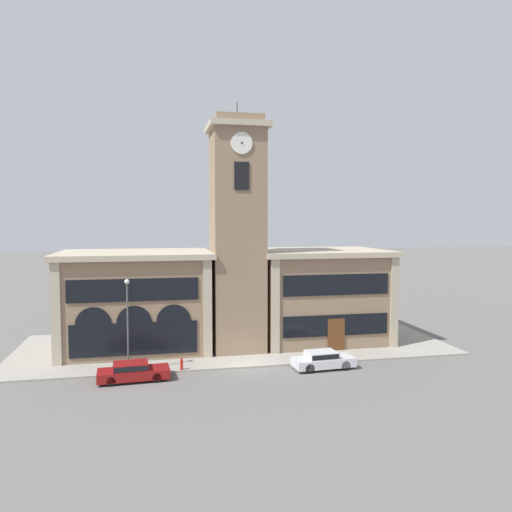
% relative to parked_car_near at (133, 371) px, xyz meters
% --- Properties ---
extents(ground_plane, '(300.00, 300.00, 0.00)m').
position_rel_parked_car_near_xyz_m(ground_plane, '(8.44, 1.17, -0.68)').
color(ground_plane, '#605E5B').
extents(sidewalk_kerb, '(36.98, 14.05, 0.15)m').
position_rel_parked_car_near_xyz_m(sidewalk_kerb, '(8.44, 8.19, -0.61)').
color(sidewalk_kerb, gray).
rests_on(sidewalk_kerb, ground_plane).
extents(clock_tower, '(4.94, 4.94, 20.75)m').
position_rel_parked_car_near_xyz_m(clock_tower, '(8.44, 6.46, 9.14)').
color(clock_tower, '#897056').
rests_on(clock_tower, ground_plane).
extents(town_hall_left_wing, '(12.77, 9.57, 8.41)m').
position_rel_parked_car_near_xyz_m(town_hall_left_wing, '(-0.02, 8.75, 3.55)').
color(town_hall_left_wing, '#897056').
rests_on(town_hall_left_wing, ground_plane).
extents(town_hall_right_wing, '(11.91, 9.57, 8.37)m').
position_rel_parked_car_near_xyz_m(town_hall_right_wing, '(16.46, 8.75, 3.53)').
color(town_hall_right_wing, '#897056').
rests_on(town_hall_right_wing, ground_plane).
extents(parked_car_near, '(4.98, 2.17, 1.29)m').
position_rel_parked_car_near_xyz_m(parked_car_near, '(0.00, 0.00, 0.00)').
color(parked_car_near, maroon).
rests_on(parked_car_near, ground_plane).
extents(parked_car_mid, '(4.70, 2.14, 1.33)m').
position_rel_parked_car_near_xyz_m(parked_car_mid, '(13.80, 0.00, 0.03)').
color(parked_car_mid, silver).
rests_on(parked_car_mid, ground_plane).
extents(street_lamp, '(0.36, 0.36, 6.74)m').
position_rel_parked_car_near_xyz_m(street_lamp, '(-0.36, 1.64, 3.79)').
color(street_lamp, '#4C4C51').
rests_on(street_lamp, sidewalk_kerb).
extents(fire_hydrant, '(0.22, 0.22, 0.87)m').
position_rel_parked_car_near_xyz_m(fire_hydrant, '(3.42, 1.38, -0.11)').
color(fire_hydrant, red).
rests_on(fire_hydrant, sidewalk_kerb).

